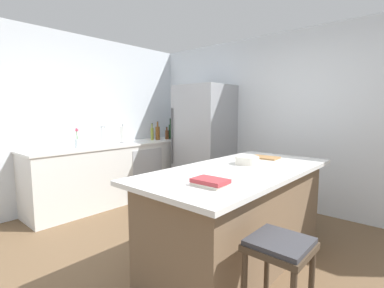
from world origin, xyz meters
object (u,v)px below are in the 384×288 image
at_px(syrup_bottle, 167,134).
at_px(gin_bottle, 174,132).
at_px(vinegar_bottle, 178,132).
at_px(olive_oil_bottle, 152,133).
at_px(bar_stool, 279,259).
at_px(wine_bottle, 170,131).
at_px(flower_vase, 77,141).
at_px(cutting_board, 265,157).
at_px(cookbook_stack, 210,182).
at_px(kitchen_island, 239,214).
at_px(paper_towel_roll, 123,135).
at_px(whiskey_bottle, 158,133).
at_px(sink_faucet, 102,135).
at_px(refrigerator, 204,141).
at_px(mixing_bowl, 247,160).
at_px(hot_sauce_bottle, 157,134).

bearing_deg(syrup_bottle, gin_bottle, 88.50).
relative_size(vinegar_bottle, olive_oil_bottle, 0.98).
bearing_deg(bar_stool, wine_bottle, 146.00).
bearing_deg(flower_vase, syrup_bottle, 88.14).
xyz_separation_m(wine_bottle, cutting_board, (2.31, -0.73, -0.15)).
bearing_deg(cutting_board, cookbook_stack, -79.34).
relative_size(kitchen_island, paper_towel_roll, 6.86).
height_order(paper_towel_roll, gin_bottle, gin_bottle).
xyz_separation_m(paper_towel_roll, whiskey_bottle, (0.05, 0.71, -0.01)).
relative_size(paper_towel_roll, syrup_bottle, 1.37).
xyz_separation_m(sink_faucet, paper_towel_roll, (0.03, 0.37, -0.02)).
bearing_deg(bar_stool, refrigerator, 137.43).
relative_size(refrigerator, mixing_bowl, 7.72).
relative_size(wine_bottle, syrup_bottle, 1.68).
relative_size(kitchen_island, cutting_board, 6.75).
distance_m(vinegar_bottle, cookbook_stack, 3.41).
height_order(flower_vase, whiskey_bottle, whiskey_bottle).
xyz_separation_m(refrigerator, cutting_board, (1.50, -0.74, -0.02)).
height_order(kitchen_island, olive_oil_bottle, olive_oil_bottle).
xyz_separation_m(gin_bottle, wine_bottle, (0.00, -0.10, 0.02)).
relative_size(flower_vase, mixing_bowl, 1.17).
relative_size(flower_vase, syrup_bottle, 1.24).
height_order(vinegar_bottle, gin_bottle, gin_bottle).
distance_m(refrigerator, paper_towel_roll, 1.36).
relative_size(refrigerator, cutting_board, 5.91).
distance_m(sink_faucet, cookbook_stack, 2.79).
bearing_deg(whiskey_bottle, sink_faucet, -93.88).
distance_m(gin_bottle, hot_sauce_bottle, 0.34).
xyz_separation_m(wine_bottle, cookbook_stack, (2.56, -2.09, -0.14)).
height_order(sink_faucet, flower_vase, sink_faucet).
bearing_deg(hot_sauce_bottle, flower_vase, -86.87).
xyz_separation_m(vinegar_bottle, syrup_bottle, (-0.02, -0.27, -0.03)).
xyz_separation_m(syrup_bottle, olive_oil_bottle, (-0.09, -0.29, 0.03)).
bearing_deg(olive_oil_bottle, whiskey_bottle, 65.60).
bearing_deg(sink_faucet, refrigerator, 55.77).
distance_m(whiskey_bottle, cookbook_stack, 3.18).
xyz_separation_m(paper_towel_roll, syrup_bottle, (0.09, 0.90, -0.04)).
relative_size(hot_sauce_bottle, mixing_bowl, 0.95).
bearing_deg(cookbook_stack, gin_bottle, 139.50).
bearing_deg(refrigerator, whiskey_bottle, -161.28).
height_order(kitchen_island, wine_bottle, wine_bottle).
relative_size(paper_towel_roll, wine_bottle, 0.81).
relative_size(vinegar_bottle, cutting_board, 0.94).
xyz_separation_m(gin_bottle, cookbook_stack, (2.56, -2.19, -0.12)).
distance_m(bar_stool, wine_bottle, 3.78).
relative_size(sink_faucet, cutting_board, 0.95).
bearing_deg(bar_stool, mixing_bowl, 130.12).
relative_size(refrigerator, wine_bottle, 4.89).
bearing_deg(sink_faucet, flower_vase, -82.02).
xyz_separation_m(bar_stool, olive_oil_bottle, (-3.20, 1.72, 0.50)).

